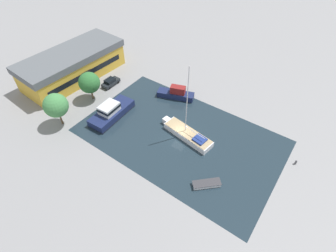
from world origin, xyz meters
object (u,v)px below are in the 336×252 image
parked_car (111,82)px  sailboat_moored (187,134)px  warehouse_building (73,65)px  quay_tree_by_water (56,105)px  small_dinghy (207,184)px  motor_cruiser (111,112)px  cabin_boat (176,93)px  quay_tree_near_building (89,83)px

parked_car → sailboat_moored: (-3.53, -23.05, -0.13)m
warehouse_building → quay_tree_by_water: bearing=-136.2°
warehouse_building → quay_tree_by_water: 16.43m
small_dinghy → parked_car: bearing=-153.1°
motor_cruiser → small_dinghy: size_ratio=2.41×
warehouse_building → small_dinghy: bearing=-98.5°
parked_car → small_dinghy: parked_car is taller
parked_car → small_dinghy: (-10.61, -31.18, -0.51)m
warehouse_building → quay_tree_by_water: quay_tree_by_water is taller
quay_tree_by_water → cabin_boat: 24.15m
sailboat_moored → cabin_boat: 11.97m
quay_tree_by_water → cabin_boat: size_ratio=0.85×
motor_cruiser → parked_car: bearing=-47.6°
quay_tree_near_building → motor_cruiser: bearing=-103.5°
cabin_boat → quay_tree_by_water: bearing=126.1°
sailboat_moored → quay_tree_by_water: bearing=125.8°
parked_car → warehouse_building: bearing=-165.7°
warehouse_building → motor_cruiser: 17.92m
quay_tree_near_building → parked_car: size_ratio=1.45×
warehouse_building → parked_car: bearing=-72.8°
quay_tree_near_building → small_dinghy: size_ratio=1.50×
warehouse_building → motor_cruiser: bearing=-104.1°
parked_car → cabin_boat: bearing=19.1°
cabin_boat → motor_cruiser: bearing=131.0°
cabin_boat → quay_tree_near_building: bearing=107.1°
parked_car → motor_cruiser: motor_cruiser is taller
motor_cruiser → cabin_boat: 14.44m
sailboat_moored → small_dinghy: (-7.08, -8.12, -0.38)m
quay_tree_near_building → small_dinghy: (-4.79, -30.85, -3.78)m
quay_tree_near_building → motor_cruiser: (-1.78, -7.37, -2.96)m
quay_tree_near_building → cabin_boat: size_ratio=0.78×
warehouse_building → quay_tree_near_building: bearing=-106.7°
parked_car → small_dinghy: 32.94m
quay_tree_by_water → small_dinghy: size_ratio=1.63×
cabin_boat → small_dinghy: bearing=-153.5°
quay_tree_by_water → parked_car: (14.76, 1.36, -3.77)m
parked_car → motor_cruiser: 10.81m
quay_tree_near_building → cabin_boat: 18.28m
sailboat_moored → motor_cruiser: 15.89m
quay_tree_near_building → warehouse_building: bearing=70.3°
quay_tree_by_water → motor_cruiser: bearing=-41.5°
warehouse_building → sailboat_moored: size_ratio=1.65×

